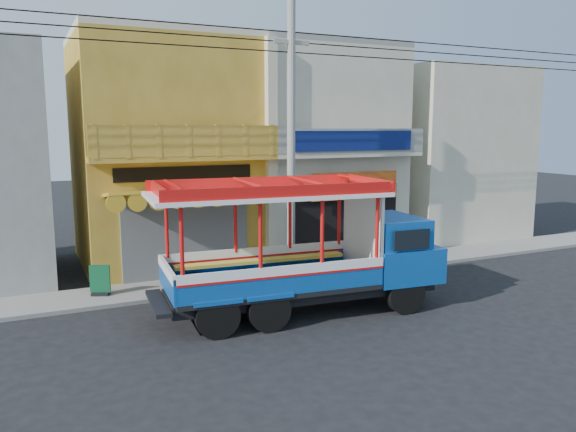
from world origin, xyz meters
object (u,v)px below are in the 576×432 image
object	(u,v)px
potted_plant_a	(387,247)
potted_plant_b	(380,249)
green_sign	(100,283)
utility_pole	(295,127)
potted_plant_c	(372,246)
songthaew_truck	(320,248)

from	to	relation	value
potted_plant_a	potted_plant_b	world-z (taller)	potted_plant_b
green_sign	potted_plant_b	world-z (taller)	potted_plant_b
utility_pole	potted_plant_b	size ratio (longest dim) A/B	26.81
utility_pole	potted_plant_c	world-z (taller)	utility_pole
green_sign	potted_plant_c	size ratio (longest dim) A/B	0.97
songthaew_truck	potted_plant_c	xyz separation A→B (m)	(4.59, 4.29, -1.17)
utility_pole	potted_plant_c	size ratio (longest dim) A/B	29.81
green_sign	potted_plant_c	distance (m)	9.95
green_sign	potted_plant_a	xyz separation A→B (m)	(10.24, 0.12, 0.12)
green_sign	potted_plant_a	size ratio (longest dim) A/B	0.91
potted_plant_b	green_sign	bearing A→B (deg)	36.25
potted_plant_b	potted_plant_c	size ratio (longest dim) A/B	1.11
green_sign	potted_plant_c	xyz separation A→B (m)	(9.93, 0.60, 0.09)
songthaew_truck	potted_plant_a	distance (m)	6.31
songthaew_truck	potted_plant_a	size ratio (longest dim) A/B	7.99
songthaew_truck	potted_plant_c	bearing A→B (deg)	43.07
utility_pole	potted_plant_b	world-z (taller)	utility_pole
songthaew_truck	green_sign	size ratio (longest dim) A/B	8.80
utility_pole	green_sign	xyz separation A→B (m)	(-6.04, 0.70, -4.53)
songthaew_truck	potted_plant_b	size ratio (longest dim) A/B	7.65
songthaew_truck	utility_pole	bearing A→B (deg)	76.83
songthaew_truck	potted_plant_a	bearing A→B (deg)	37.86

